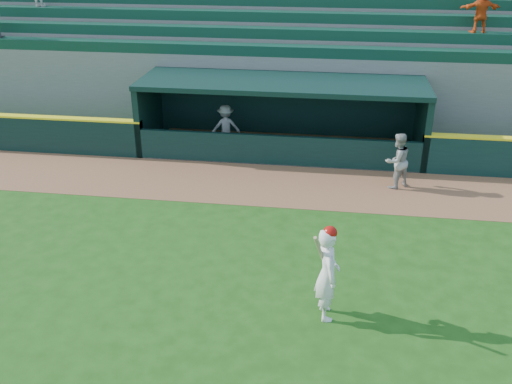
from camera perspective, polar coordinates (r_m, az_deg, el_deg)
ground at (r=12.82m, az=-1.01°, el=-8.31°), size 120.00×120.00×0.00m
warning_track at (r=17.08m, az=1.55°, el=0.74°), size 40.00×3.00×0.01m
dugout_player_front at (r=17.10m, az=13.93°, el=3.05°), size 1.03×0.99×1.68m
dugout_player_inside at (r=19.74m, az=-3.05°, el=6.54°), size 1.10×0.81×1.53m
dugout at (r=19.49m, az=2.66°, el=8.13°), size 9.40×2.80×2.46m
stands at (r=23.64m, az=3.81°, el=13.76°), size 34.50×6.25×7.57m
batter_at_plate at (r=11.16m, az=7.16°, el=-7.98°), size 0.60×0.86×2.03m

